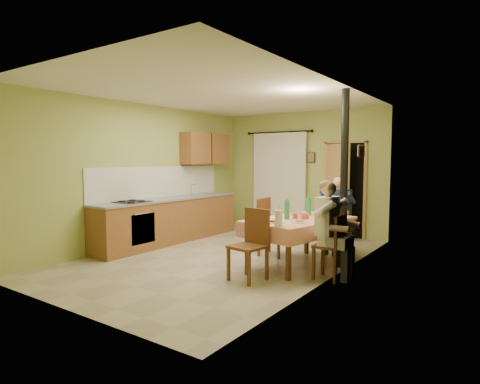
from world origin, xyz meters
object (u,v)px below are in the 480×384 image
Objects in this scene: chair_near at (248,260)px; chair_far at (337,238)px; dining_table at (299,242)px; stove_flue at (344,203)px; man_far at (338,206)px; man_right at (330,218)px; chair_left at (273,239)px; chair_right at (330,259)px.

chair_far is at bearing -94.23° from chair_near.
dining_table is 2.07× the size of chair_far.
stove_flue reaches higher than chair_far.
man_far is 0.50× the size of stove_flue.
dining_table is at bearing -93.91° from chair_near.
man_right is (0.69, -0.43, 0.50)m from dining_table.
dining_table is 0.78m from chair_left.
man_far is (0.92, 0.72, 0.59)m from chair_left.
chair_near is (-0.23, -1.12, -0.09)m from dining_table.
chair_far is at bearing 125.45° from chair_left.
chair_near is at bearing -97.46° from man_far.
man_far is at bearing 88.83° from dining_table.
dining_table is 0.95m from stove_flue.
man_far is at bearing 125.92° from chair_left.
man_right reaches higher than chair_far.
man_right is (0.46, -1.52, 0.00)m from man_far.
man_far is at bearing -94.19° from chair_near.
chair_right reaches higher than dining_table.
dining_table is at bearing 59.90° from chair_left.
chair_near reaches higher than chair_far.
dining_table is 1.42× the size of man_right.
stove_flue is at bearing 8.11° from chair_right.
dining_table is 2.11× the size of chair_right.
chair_far is at bearing 18.03° from chair_right.
chair_far is at bearing 88.74° from dining_table.
chair_near is 1.16m from chair_right.
chair_right is 1.09m from stove_flue.
chair_right is 1.60m from chair_left.
chair_left is at bearing 60.83° from chair_right.
dining_table is at bearing -97.75° from man_far.
chair_near is at bearing -90.60° from dining_table.
chair_left reaches higher than dining_table.
chair_near is 0.36× the size of stove_flue.
man_far reaches higher than chair_far.
man_far reaches higher than dining_table.
stove_flue is at bearing -58.38° from chair_far.
chair_far is 1.68m from man_right.
stove_flue reaches higher than chair_near.
chair_near is at bearing -97.51° from chair_far.
man_right is at bearing -135.70° from chair_near.
chair_left is (-1.39, 0.80, 0.00)m from chair_right.
man_far is at bearing 17.86° from chair_right.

